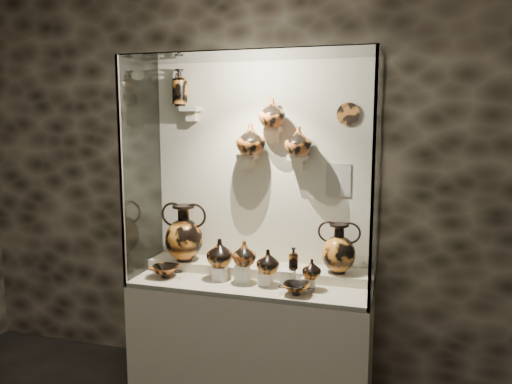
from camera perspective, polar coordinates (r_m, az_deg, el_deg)
wall_back at (r=3.75m, az=0.88°, el=2.62°), size 5.00×0.02×3.20m
plinth at (r=3.77m, az=-0.53°, el=-16.33°), size 1.70×0.60×0.80m
front_tier at (r=3.62m, az=-0.54°, el=-10.35°), size 1.68×0.58×0.03m
rear_tier at (r=3.77m, az=0.25°, el=-9.02°), size 1.70×0.25×0.10m
back_panel at (r=3.75m, az=0.86°, el=2.61°), size 1.70×0.03×1.60m
glass_front at (r=3.17m, az=-2.14°, el=1.54°), size 1.70×0.01×1.60m
glass_left at (r=3.78m, az=-12.91°, el=2.45°), size 0.01×0.60×1.60m
glass_right at (r=3.30m, az=13.62°, el=1.58°), size 0.01×0.60×1.60m
glass_top at (r=3.45m, az=-0.58°, el=15.35°), size 1.70×0.60×0.01m
frame_post_left at (r=3.53m, az=-15.13°, el=1.96°), size 0.02×0.02×1.60m
frame_post_right at (r=3.01m, az=13.21°, el=0.97°), size 0.02×0.02×1.60m
pedestal_a at (r=3.62m, az=-4.15°, el=-9.27°), size 0.09×0.09×0.10m
pedestal_b at (r=3.56m, az=-1.56°, el=-9.30°), size 0.09×0.09×0.13m
pedestal_c at (r=3.52m, az=1.11°, el=-9.85°), size 0.09×0.09×0.09m
pedestal_d at (r=3.48m, az=3.68°, el=-9.83°), size 0.09×0.09×0.12m
pedestal_e at (r=3.46m, az=5.98°, el=-10.32°), size 0.09×0.09×0.08m
bracket_ul at (r=3.85m, az=-7.46°, el=9.40°), size 0.14×0.12×0.04m
bracket_ca at (r=3.70m, az=-0.95°, el=4.08°), size 0.14×0.12×0.04m
bracket_cb at (r=3.63m, az=2.08°, el=7.16°), size 0.10×0.12×0.04m
bracket_cc at (r=3.60m, az=4.84°, el=3.94°), size 0.14×0.12×0.04m
amphora_left at (r=3.84m, az=-8.22°, el=-4.64°), size 0.37×0.37×0.44m
amphora_right at (r=3.56m, az=9.44°, el=-6.34°), size 0.31×0.31×0.36m
jug_a at (r=3.59m, az=-4.16°, el=-6.92°), size 0.20×0.20×0.20m
jug_b at (r=3.50m, az=-1.34°, el=-7.02°), size 0.19×0.19×0.17m
jug_c at (r=3.47m, az=1.38°, el=-7.94°), size 0.17×0.17×0.17m
jug_e at (r=3.41m, az=6.39°, el=-8.73°), size 0.15×0.15×0.13m
lekythos_small at (r=3.44m, az=4.31°, el=-7.45°), size 0.10×0.10×0.18m
kylix_left at (r=3.74m, az=-10.35°, el=-8.79°), size 0.29×0.26×0.10m
kylix_right at (r=3.35m, az=4.63°, el=-10.87°), size 0.25×0.22×0.09m
lekythos_tall at (r=3.87m, az=-8.71°, el=11.95°), size 0.16×0.16×0.31m
ovoid_vase_a at (r=3.62m, az=-0.61°, el=6.04°), size 0.22×0.22×0.22m
ovoid_vase_b at (r=3.59m, az=1.84°, el=9.04°), size 0.22×0.22×0.20m
ovoid_vase_c at (r=3.54m, az=4.87°, el=5.81°), size 0.25×0.25×0.20m
wall_plate at (r=3.58m, az=10.51°, el=8.77°), size 0.16×0.02×0.16m
info_placard at (r=3.62m, az=9.39°, el=1.38°), size 0.18×0.01×0.24m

